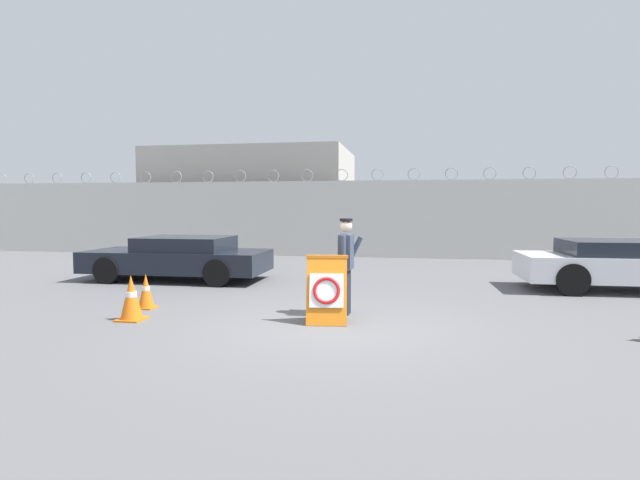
# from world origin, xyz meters

# --- Properties ---
(ground_plane) EXTENTS (90.00, 90.00, 0.00)m
(ground_plane) POSITION_xyz_m (0.00, 0.00, 0.00)
(ground_plane) COLOR #5B5B5E
(perimeter_wall) EXTENTS (36.00, 0.30, 3.35)m
(perimeter_wall) POSITION_xyz_m (-0.00, 11.15, 1.46)
(perimeter_wall) COLOR silver
(perimeter_wall) RESTS_ON ground_plane
(building_block) EXTENTS (8.96, 6.08, 4.56)m
(building_block) POSITION_xyz_m (-6.14, 15.42, 2.28)
(building_block) COLOR #B2ADA3
(building_block) RESTS_ON ground_plane
(barricade_sign) EXTENTS (0.74, 0.71, 1.13)m
(barricade_sign) POSITION_xyz_m (-0.15, 0.26, 0.56)
(barricade_sign) COLOR orange
(barricade_sign) RESTS_ON ground_plane
(security_guard) EXTENTS (0.41, 0.61, 1.72)m
(security_guard) POSITION_xyz_m (0.08, 0.95, 0.95)
(security_guard) COLOR #232838
(security_guard) RESTS_ON ground_plane
(traffic_cone_near) EXTENTS (0.34, 0.34, 0.66)m
(traffic_cone_near) POSITION_xyz_m (-3.72, 0.80, 0.33)
(traffic_cone_near) COLOR orange
(traffic_cone_near) RESTS_ON ground_plane
(traffic_cone_far) EXTENTS (0.43, 0.43, 0.77)m
(traffic_cone_far) POSITION_xyz_m (-3.46, -0.15, 0.38)
(traffic_cone_far) COLOR orange
(traffic_cone_far) RESTS_ON ground_plane
(parked_car_front_coupe) EXTENTS (4.69, 2.03, 1.14)m
(parked_car_front_coupe) POSITION_xyz_m (-4.74, 4.32, 0.59)
(parked_car_front_coupe) COLOR black
(parked_car_front_coupe) RESTS_ON ground_plane
(parked_car_far_side) EXTENTS (4.56, 2.02, 1.16)m
(parked_car_far_side) POSITION_xyz_m (6.01, 4.51, 0.61)
(parked_car_far_side) COLOR black
(parked_car_far_side) RESTS_ON ground_plane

